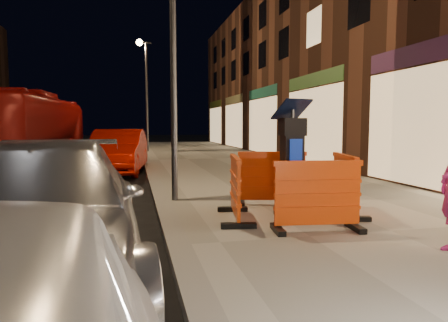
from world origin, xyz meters
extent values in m
plane|color=black|center=(0.00, 0.00, 0.00)|extent=(120.00, 120.00, 0.00)
cube|color=gray|center=(3.00, 0.00, 0.07)|extent=(6.00, 60.00, 0.15)
cube|color=slate|center=(0.00, 0.00, 0.07)|extent=(0.30, 60.00, 0.15)
cube|color=black|center=(1.97, 1.18, 1.05)|extent=(0.67, 0.67, 1.79)
cube|color=#E24009|center=(1.97, 0.23, 0.65)|extent=(1.34, 0.67, 1.00)
cube|color=#E24009|center=(1.97, 2.13, 0.65)|extent=(1.38, 0.83, 1.00)
cube|color=#E24009|center=(1.02, 1.18, 0.65)|extent=(0.73, 1.35, 1.00)
cube|color=#E24009|center=(2.92, 1.18, 0.65)|extent=(0.81, 1.37, 1.00)
imported|color=silver|center=(-1.50, -0.53, 0.00)|extent=(2.39, 5.19, 1.47)
imported|color=#AA0F01|center=(-1.04, 9.06, 0.00)|extent=(2.09, 4.68, 1.49)
imported|color=maroon|center=(-5.04, 14.91, 0.00)|extent=(3.17, 11.09, 3.05)
cylinder|color=#3F3F44|center=(0.25, 3.00, 3.15)|extent=(0.12, 0.12, 6.00)
cylinder|color=#3F3F44|center=(0.25, 18.00, 3.15)|extent=(0.12, 0.12, 6.00)
camera|label=1|loc=(-0.54, -4.87, 1.65)|focal=32.00mm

